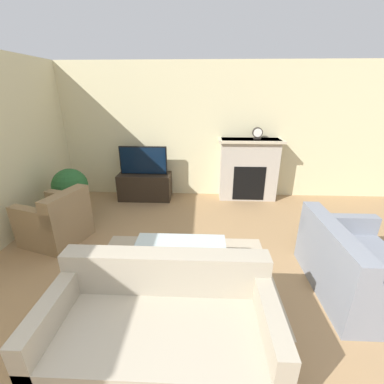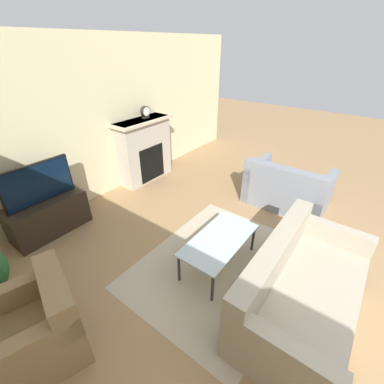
{
  "view_description": "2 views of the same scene",
  "coord_description": "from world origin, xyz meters",
  "px_view_note": "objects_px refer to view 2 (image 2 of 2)",
  "views": [
    {
      "loc": [
        0.18,
        -0.67,
        2.16
      ],
      "look_at": [
        0.03,
        2.73,
        0.81
      ],
      "focal_mm": 24.0,
      "sensor_mm": 36.0,
      "label": 1
    },
    {
      "loc": [
        -2.25,
        0.73,
        2.54
      ],
      "look_at": [
        0.14,
        2.53,
        0.79
      ],
      "focal_mm": 24.0,
      "sensor_mm": 36.0,
      "label": 2
    }
  ],
  "objects_px": {
    "tv": "(37,183)",
    "mantel_clock": "(145,112)",
    "couch_sectional": "(299,291)",
    "couch_loveseat": "(287,189)",
    "coffee_table": "(219,241)",
    "armchair_by_window": "(36,331)"
  },
  "relations": [
    {
      "from": "mantel_clock",
      "to": "armchair_by_window",
      "type": "bearing_deg",
      "value": -150.68
    },
    {
      "from": "tv",
      "to": "couch_loveseat",
      "type": "xyz_separation_m",
      "value": [
        2.95,
        -2.59,
        -0.55
      ]
    },
    {
      "from": "coffee_table",
      "to": "tv",
      "type": "bearing_deg",
      "value": 111.45
    },
    {
      "from": "mantel_clock",
      "to": "coffee_table",
      "type": "bearing_deg",
      "value": -117.38
    },
    {
      "from": "couch_sectional",
      "to": "couch_loveseat",
      "type": "xyz_separation_m",
      "value": [
        2.06,
        0.85,
        0.0
      ]
    },
    {
      "from": "coffee_table",
      "to": "mantel_clock",
      "type": "xyz_separation_m",
      "value": [
        1.32,
        2.55,
        0.99
      ]
    },
    {
      "from": "tv",
      "to": "coffee_table",
      "type": "bearing_deg",
      "value": -68.55
    },
    {
      "from": "couch_sectional",
      "to": "mantel_clock",
      "type": "xyz_separation_m",
      "value": [
        1.38,
        3.57,
        1.09
      ]
    },
    {
      "from": "couch_loveseat",
      "to": "armchair_by_window",
      "type": "relative_size",
      "value": 1.39
    },
    {
      "from": "tv",
      "to": "mantel_clock",
      "type": "height_order",
      "value": "mantel_clock"
    },
    {
      "from": "coffee_table",
      "to": "couch_sectional",
      "type": "bearing_deg",
      "value": -93.49
    },
    {
      "from": "couch_sectional",
      "to": "couch_loveseat",
      "type": "height_order",
      "value": "same"
    },
    {
      "from": "tv",
      "to": "mantel_clock",
      "type": "relative_size",
      "value": 4.19
    },
    {
      "from": "tv",
      "to": "coffee_table",
      "type": "distance_m",
      "value": 2.64
    },
    {
      "from": "tv",
      "to": "armchair_by_window",
      "type": "distance_m",
      "value": 2.03
    },
    {
      "from": "couch_loveseat",
      "to": "mantel_clock",
      "type": "height_order",
      "value": "mantel_clock"
    },
    {
      "from": "mantel_clock",
      "to": "couch_loveseat",
      "type": "bearing_deg",
      "value": -76.05
    },
    {
      "from": "tv",
      "to": "armchair_by_window",
      "type": "relative_size",
      "value": 0.99
    },
    {
      "from": "couch_loveseat",
      "to": "mantel_clock",
      "type": "xyz_separation_m",
      "value": [
        -0.68,
        2.72,
        1.09
      ]
    },
    {
      "from": "coffee_table",
      "to": "mantel_clock",
      "type": "distance_m",
      "value": 3.04
    },
    {
      "from": "tv",
      "to": "couch_loveseat",
      "type": "bearing_deg",
      "value": -41.36
    },
    {
      "from": "armchair_by_window",
      "to": "mantel_clock",
      "type": "bearing_deg",
      "value": 136.06
    }
  ]
}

